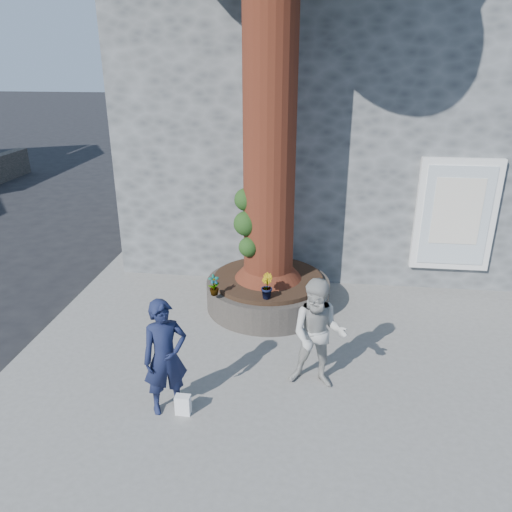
# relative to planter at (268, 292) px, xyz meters

# --- Properties ---
(ground) EXTENTS (120.00, 120.00, 0.00)m
(ground) POSITION_rel_planter_xyz_m (-0.80, -2.00, -0.41)
(ground) COLOR black
(ground) RESTS_ON ground
(pavement) EXTENTS (9.00, 8.00, 0.12)m
(pavement) POSITION_rel_planter_xyz_m (0.70, -1.00, -0.35)
(pavement) COLOR slate
(pavement) RESTS_ON ground
(yellow_line) EXTENTS (0.10, 30.00, 0.01)m
(yellow_line) POSITION_rel_planter_xyz_m (-3.85, -1.00, -0.41)
(yellow_line) COLOR yellow
(yellow_line) RESTS_ON ground
(stone_shop) EXTENTS (10.30, 8.30, 6.30)m
(stone_shop) POSITION_rel_planter_xyz_m (1.70, 5.20, 2.75)
(stone_shop) COLOR #4C4F51
(stone_shop) RESTS_ON ground
(planter) EXTENTS (2.30, 2.30, 0.60)m
(planter) POSITION_rel_planter_xyz_m (0.00, 0.00, 0.00)
(planter) COLOR black
(planter) RESTS_ON pavement
(man) EXTENTS (0.71, 0.63, 1.62)m
(man) POSITION_rel_planter_xyz_m (-1.04, -3.12, 0.52)
(man) COLOR #151B3A
(man) RESTS_ON pavement
(woman) EXTENTS (0.86, 0.70, 1.65)m
(woman) POSITION_rel_planter_xyz_m (0.93, -2.34, 0.53)
(woman) COLOR #A9A8A1
(woman) RESTS_ON pavement
(shopping_bag) EXTENTS (0.20, 0.12, 0.28)m
(shopping_bag) POSITION_rel_planter_xyz_m (-0.82, -3.20, -0.15)
(shopping_bag) COLOR white
(shopping_bag) RESTS_ON pavement
(plant_a) EXTENTS (0.23, 0.21, 0.37)m
(plant_a) POSITION_rel_planter_xyz_m (-0.85, -0.85, 0.49)
(plant_a) COLOR gray
(plant_a) RESTS_ON planter
(plant_b) EXTENTS (0.31, 0.31, 0.43)m
(plant_b) POSITION_rel_planter_xyz_m (0.05, -0.85, 0.52)
(plant_b) COLOR gray
(plant_b) RESTS_ON planter
(plant_c) EXTENTS (0.18, 0.18, 0.29)m
(plant_c) POSITION_rel_planter_xyz_m (-0.85, -0.85, 0.45)
(plant_c) COLOR gray
(plant_c) RESTS_ON planter
(plant_d) EXTENTS (0.33, 0.33, 0.28)m
(plant_d) POSITION_rel_planter_xyz_m (0.24, 0.72, 0.45)
(plant_d) COLOR gray
(plant_d) RESTS_ON planter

